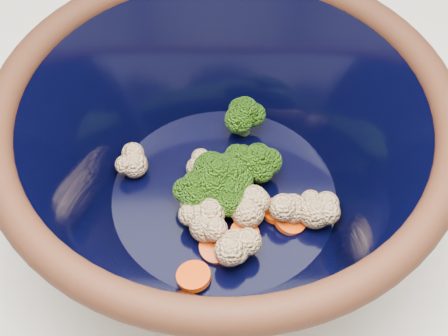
% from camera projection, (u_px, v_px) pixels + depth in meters
% --- Properties ---
extents(mixing_bowl, '(0.46, 0.46, 0.17)m').
position_uv_depth(mixing_bowl, '(224.00, 157.00, 0.55)').
color(mixing_bowl, black).
rests_on(mixing_bowl, counter).
extents(vegetable_pile, '(0.20, 0.20, 0.05)m').
position_uv_depth(vegetable_pile, '(231.00, 182.00, 0.58)').
color(vegetable_pile, '#608442').
rests_on(vegetable_pile, mixing_bowl).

